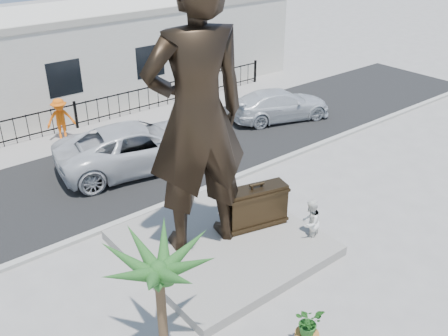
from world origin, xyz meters
The scene contains 14 objects.
ground centered at (0.00, 0.00, 0.00)m, with size 100.00×100.00×0.00m, color #9E9991.
street centered at (0.00, 8.00, 0.01)m, with size 40.00×7.00×0.01m, color black.
curb centered at (0.00, 4.50, 0.06)m, with size 40.00×0.25×0.12m, color #A5A399.
far_sidewalk centered at (0.00, 12.00, 0.01)m, with size 40.00×2.50×0.02m, color #9E9991.
plinth centered at (-0.50, 1.50, 0.15)m, with size 5.20×5.20×0.30m, color gray.
fence centered at (0.00, 12.80, 0.60)m, with size 22.00×0.10×1.20m, color black.
building centered at (0.00, 17.00, 2.20)m, with size 28.00×7.00×4.40m, color silver.
statue centered at (-1.03, 1.87, 4.21)m, with size 2.85×1.87×7.81m, color black.
suitcase centered at (0.78, 1.41, 0.96)m, with size 1.88×0.60×1.33m, color black.
tourist centered at (1.67, 0.00, 0.74)m, with size 0.72×0.56×1.48m, color white.
car_white centered at (0.30, 7.60, 0.89)m, with size 2.90×6.30×1.75m, color silver.
car_silver centered at (8.08, 7.80, 0.72)m, with size 1.99×4.90×1.42m, color silver.
worker centered at (-1.00, 12.01, 0.95)m, with size 1.20×0.69×1.86m, color orange.
shrub centered at (-1.36, -2.72, 0.75)m, with size 0.63×0.54×0.70m, color #276420.
Camera 1 is at (-8.06, -8.03, 8.99)m, focal length 40.00 mm.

